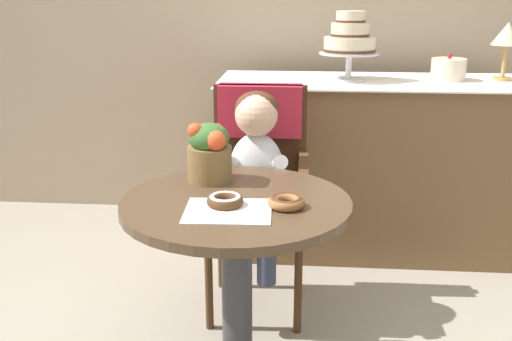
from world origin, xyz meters
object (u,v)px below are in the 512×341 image
object	(u,v)px
cafe_table	(237,262)
seated_child	(256,164)
round_layer_cake	(448,69)
tiered_cake_stand	(350,40)
table_lamp	(507,36)
donut_front	(225,200)
wicker_chair	(259,162)
flower_vase	(210,150)
donut_mid	(286,201)

from	to	relation	value
cafe_table	seated_child	distance (m)	0.56
round_layer_cake	tiered_cake_stand	bearing A→B (deg)	-174.95
cafe_table	table_lamp	distance (m)	1.91
donut_front	tiered_cake_stand	size ratio (longest dim) A/B	0.33
wicker_chair	round_layer_cake	distance (m)	1.16
table_lamp	wicker_chair	bearing A→B (deg)	-150.51
seated_child	tiered_cake_stand	distance (m)	0.96
round_layer_cake	wicker_chair	bearing A→B (deg)	-144.18
flower_vase	tiered_cake_stand	size ratio (longest dim) A/B	0.61
flower_vase	seated_child	bearing A→B (deg)	70.40
donut_front	donut_mid	size ratio (longest dim) A/B	1.00
seated_child	donut_mid	world-z (taller)	seated_child
donut_mid	wicker_chair	bearing A→B (deg)	100.68
donut_front	wicker_chair	bearing A→B (deg)	86.69
wicker_chair	donut_front	xyz separation A→B (m)	(-0.04, -0.75, 0.10)
donut_mid	tiered_cake_stand	distance (m)	1.43
cafe_table	table_lamp	xyz separation A→B (m)	(1.19, 1.36, 0.61)
tiered_cake_stand	table_lamp	bearing A→B (deg)	4.18
seated_child	donut_mid	size ratio (longest dim) A/B	6.52
donut_mid	tiered_cake_stand	size ratio (longest dim) A/B	0.33
seated_child	donut_front	size ratio (longest dim) A/B	6.51
wicker_chair	donut_front	distance (m)	0.76
round_layer_cake	table_lamp	size ratio (longest dim) A/B	0.60
cafe_table	wicker_chair	bearing A→B (deg)	88.58
seated_child	donut_front	distance (m)	0.60
donut_front	donut_mid	xyz separation A→B (m)	(0.18, 0.01, -0.00)
cafe_table	tiered_cake_stand	world-z (taller)	tiered_cake_stand
flower_vase	table_lamp	distance (m)	1.78
wicker_chair	seated_child	size ratio (longest dim) A/B	1.31
seated_child	table_lamp	size ratio (longest dim) A/B	2.55
seated_child	flower_vase	xyz separation A→B (m)	(-0.13, -0.35, 0.15)
tiered_cake_stand	donut_front	bearing A→B (deg)	-108.20
wicker_chair	seated_child	xyz separation A→B (m)	(0.00, -0.16, 0.04)
wicker_chair	tiered_cake_stand	xyz separation A→B (m)	(0.40, 0.61, 0.46)
donut_mid	table_lamp	size ratio (longest dim) A/B	0.39
donut_front	flower_vase	bearing A→B (deg)	108.98
donut_front	round_layer_cake	world-z (taller)	round_layer_cake
wicker_chair	table_lamp	size ratio (longest dim) A/B	3.35
tiered_cake_stand	donut_mid	bearing A→B (deg)	-100.99
flower_vase	cafe_table	bearing A→B (deg)	-58.99
cafe_table	donut_front	world-z (taller)	donut_front
table_lamp	cafe_table	bearing A→B (deg)	-131.31
cafe_table	tiered_cake_stand	bearing A→B (deg)	72.07
wicker_chair	table_lamp	distance (m)	1.43
wicker_chair	donut_front	bearing A→B (deg)	-93.02
cafe_table	tiered_cake_stand	xyz separation A→B (m)	(0.42, 1.30, 0.59)
seated_child	tiered_cake_stand	world-z (taller)	tiered_cake_stand
wicker_chair	round_layer_cake	world-z (taller)	round_layer_cake
tiered_cake_stand	cafe_table	bearing A→B (deg)	-107.93
donut_front	table_lamp	world-z (taller)	table_lamp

